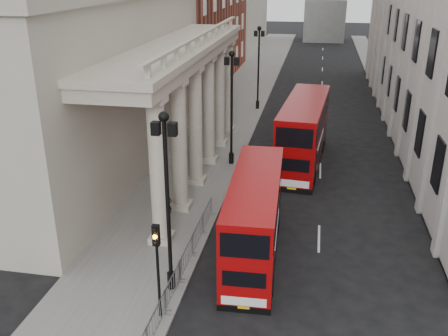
{
  "coord_description": "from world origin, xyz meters",
  "views": [
    {
      "loc": [
        5.29,
        -14.38,
        13.7
      ],
      "look_at": [
        0.52,
        11.05,
        3.32
      ],
      "focal_mm": 40.0,
      "sensor_mm": 36.0,
      "label": 1
    }
  ],
  "objects_px": {
    "lamp_post_mid": "(232,101)",
    "pedestrian_b": "(179,157)",
    "pedestrian_a": "(167,205)",
    "pedestrian_c": "(196,143)",
    "bus_near": "(255,216)",
    "bus_far": "(304,131)",
    "lamp_post_south": "(167,192)",
    "traffic_light": "(157,255)",
    "lamp_post_north": "(259,62)"
  },
  "relations": [
    {
      "from": "pedestrian_b",
      "to": "pedestrian_c",
      "type": "bearing_deg",
      "value": -108.54
    },
    {
      "from": "bus_far",
      "to": "pedestrian_b",
      "type": "relative_size",
      "value": 6.98
    },
    {
      "from": "bus_near",
      "to": "bus_far",
      "type": "bearing_deg",
      "value": 79.65
    },
    {
      "from": "bus_far",
      "to": "pedestrian_b",
      "type": "xyz_separation_m",
      "value": [
        -8.78,
        -2.88,
        -1.6
      ]
    },
    {
      "from": "lamp_post_north",
      "to": "bus_far",
      "type": "xyz_separation_m",
      "value": [
        5.2,
        -14.77,
        -2.37
      ]
    },
    {
      "from": "lamp_post_north",
      "to": "pedestrian_c",
      "type": "relative_size",
      "value": 4.33
    },
    {
      "from": "pedestrian_a",
      "to": "pedestrian_c",
      "type": "xyz_separation_m",
      "value": [
        -0.83,
        10.66,
        0.18
      ]
    },
    {
      "from": "lamp_post_mid",
      "to": "pedestrian_b",
      "type": "relative_size",
      "value": 5.08
    },
    {
      "from": "lamp_post_north",
      "to": "pedestrian_c",
      "type": "bearing_deg",
      "value": -101.64
    },
    {
      "from": "traffic_light",
      "to": "bus_near",
      "type": "relative_size",
      "value": 0.44
    },
    {
      "from": "lamp_post_mid",
      "to": "traffic_light",
      "type": "relative_size",
      "value": 1.93
    },
    {
      "from": "lamp_post_mid",
      "to": "pedestrian_c",
      "type": "relative_size",
      "value": 4.33
    },
    {
      "from": "traffic_light",
      "to": "pedestrian_b",
      "type": "xyz_separation_m",
      "value": [
        -3.69,
        16.36,
        -2.17
      ]
    },
    {
      "from": "bus_near",
      "to": "pedestrian_c",
      "type": "xyz_separation_m",
      "value": [
        -6.31,
        13.61,
        -1.11
      ]
    },
    {
      "from": "pedestrian_b",
      "to": "lamp_post_mid",
      "type": "bearing_deg",
      "value": -163.05
    },
    {
      "from": "pedestrian_a",
      "to": "lamp_post_south",
      "type": "bearing_deg",
      "value": -83.12
    },
    {
      "from": "bus_near",
      "to": "bus_far",
      "type": "xyz_separation_m",
      "value": [
        1.9,
        13.46,
        0.35
      ]
    },
    {
      "from": "pedestrian_c",
      "to": "traffic_light",
      "type": "bearing_deg",
      "value": -70.97
    },
    {
      "from": "lamp_post_south",
      "to": "lamp_post_north",
      "type": "relative_size",
      "value": 1.0
    },
    {
      "from": "bus_near",
      "to": "bus_far",
      "type": "height_order",
      "value": "bus_far"
    },
    {
      "from": "pedestrian_b",
      "to": "pedestrian_a",
      "type": "bearing_deg",
      "value": 92.57
    },
    {
      "from": "lamp_post_south",
      "to": "lamp_post_mid",
      "type": "relative_size",
      "value": 1.0
    },
    {
      "from": "lamp_post_south",
      "to": "bus_near",
      "type": "relative_size",
      "value": 0.85
    },
    {
      "from": "bus_near",
      "to": "lamp_post_south",
      "type": "bearing_deg",
      "value": -133.44
    },
    {
      "from": "traffic_light",
      "to": "bus_near",
      "type": "xyz_separation_m",
      "value": [
        3.2,
        5.79,
        -0.91
      ]
    },
    {
      "from": "lamp_post_north",
      "to": "pedestrian_c",
      "type": "xyz_separation_m",
      "value": [
        -3.01,
        -14.62,
        -3.83
      ]
    },
    {
      "from": "pedestrian_a",
      "to": "pedestrian_c",
      "type": "bearing_deg",
      "value": 83.31
    },
    {
      "from": "lamp_post_mid",
      "to": "pedestrian_b",
      "type": "xyz_separation_m",
      "value": [
        -3.59,
        -1.66,
        -3.97
      ]
    },
    {
      "from": "traffic_light",
      "to": "pedestrian_a",
      "type": "distance_m",
      "value": 9.29
    },
    {
      "from": "bus_near",
      "to": "lamp_post_north",
      "type": "bearing_deg",
      "value": 94.36
    },
    {
      "from": "lamp_post_south",
      "to": "traffic_light",
      "type": "relative_size",
      "value": 1.93
    },
    {
      "from": "pedestrian_b",
      "to": "lamp_post_north",
      "type": "bearing_deg",
      "value": -109.32
    },
    {
      "from": "bus_near",
      "to": "pedestrian_c",
      "type": "relative_size",
      "value": 5.1
    },
    {
      "from": "lamp_post_north",
      "to": "pedestrian_a",
      "type": "height_order",
      "value": "lamp_post_north"
    },
    {
      "from": "pedestrian_a",
      "to": "pedestrian_b",
      "type": "xyz_separation_m",
      "value": [
        -1.4,
        7.63,
        0.04
      ]
    },
    {
      "from": "lamp_post_north",
      "to": "pedestrian_b",
      "type": "xyz_separation_m",
      "value": [
        -3.59,
        -17.66,
        -3.97
      ]
    },
    {
      "from": "lamp_post_mid",
      "to": "pedestrian_a",
      "type": "relative_size",
      "value": 5.35
    },
    {
      "from": "pedestrian_a",
      "to": "pedestrian_c",
      "type": "relative_size",
      "value": 0.81
    },
    {
      "from": "lamp_post_south",
      "to": "bus_near",
      "type": "distance_m",
      "value": 5.7
    },
    {
      "from": "lamp_post_south",
      "to": "pedestrian_c",
      "type": "xyz_separation_m",
      "value": [
        -3.01,
        17.38,
        -3.83
      ]
    },
    {
      "from": "bus_near",
      "to": "pedestrian_b",
      "type": "relative_size",
      "value": 5.99
    },
    {
      "from": "pedestrian_c",
      "to": "lamp_post_mid",
      "type": "bearing_deg",
      "value": -14.71
    },
    {
      "from": "lamp_post_north",
      "to": "traffic_light",
      "type": "xyz_separation_m",
      "value": [
        0.1,
        -34.02,
        -1.8
      ]
    },
    {
      "from": "bus_far",
      "to": "pedestrian_c",
      "type": "bearing_deg",
      "value": -176.54
    },
    {
      "from": "traffic_light",
      "to": "bus_far",
      "type": "xyz_separation_m",
      "value": [
        5.1,
        19.25,
        -0.57
      ]
    },
    {
      "from": "pedestrian_a",
      "to": "pedestrian_c",
      "type": "distance_m",
      "value": 10.7
    },
    {
      "from": "traffic_light",
      "to": "pedestrian_b",
      "type": "bearing_deg",
      "value": 102.69
    },
    {
      "from": "pedestrian_b",
      "to": "pedestrian_c",
      "type": "distance_m",
      "value": 3.09
    },
    {
      "from": "traffic_light",
      "to": "pedestrian_c",
      "type": "relative_size",
      "value": 2.24
    },
    {
      "from": "traffic_light",
      "to": "bus_near",
      "type": "distance_m",
      "value": 6.68
    }
  ]
}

